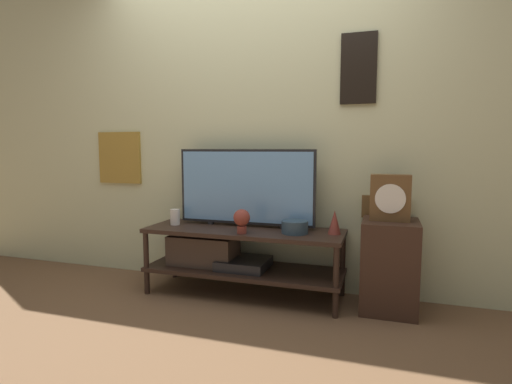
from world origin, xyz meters
TOP-DOWN VIEW (x-y plane):
  - ground_plane at (0.00, 0.00)m, footprint 12.00×12.00m
  - wall_back at (-0.00, 0.56)m, footprint 6.40×0.08m
  - media_console at (-0.12, 0.28)m, footprint 1.46×0.47m
  - television at (-0.02, 0.38)m, footprint 1.06×0.05m
  - vase_wide_bowl at (0.39, 0.25)m, footprint 0.19×0.19m
  - vase_slim_bronze at (0.66, 0.31)m, footprint 0.09×0.09m
  - candle_jar at (-0.56, 0.27)m, footprint 0.07×0.07m
  - decorative_bust at (0.04, 0.13)m, footprint 0.12×0.12m
  - side_table at (1.02, 0.32)m, footprint 0.36×0.39m
  - mantel_clock at (1.01, 0.31)m, footprint 0.25×0.11m

SIDE VIEW (x-z plane):
  - ground_plane at x=0.00m, z-range 0.00..0.00m
  - side_table at x=1.02m, z-range 0.00..0.61m
  - media_console at x=-0.12m, z-range 0.07..0.56m
  - vase_wide_bowl at x=0.39m, z-range 0.50..0.59m
  - candle_jar at x=-0.56m, z-range 0.50..0.62m
  - vase_slim_bronze at x=0.66m, z-range 0.50..0.66m
  - decorative_bust at x=0.04m, z-range 0.51..0.68m
  - mantel_clock at x=1.01m, z-range 0.61..0.92m
  - television at x=-0.02m, z-range 0.51..1.09m
  - wall_back at x=0.00m, z-range 0.00..2.70m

